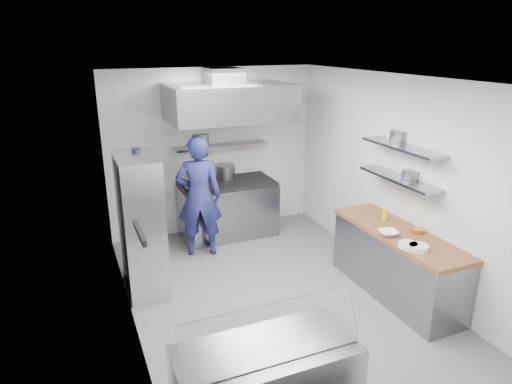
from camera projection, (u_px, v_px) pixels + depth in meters
name	position (u px, v px, depth m)	size (l,w,h in m)	color
floor	(273.00, 294.00, 6.07)	(5.00, 5.00, 0.00)	#606062
ceiling	(276.00, 78.00, 5.18)	(5.00, 5.00, 0.00)	silver
wall_back	(213.00, 151.00, 7.81)	(3.60, 0.02, 2.80)	white
wall_front	(415.00, 293.00, 3.44)	(3.60, 0.02, 2.80)	white
wall_left	(125.00, 215.00, 4.96)	(5.00, 0.02, 2.80)	white
wall_right	(393.00, 178.00, 6.28)	(5.00, 0.02, 2.80)	white
gas_range	(228.00, 210.00, 7.80)	(1.60, 0.80, 0.90)	gray
cooktop	(227.00, 183.00, 7.64)	(1.57, 0.78, 0.06)	black
stock_pot_left	(194.00, 181.00, 7.31)	(0.31, 0.31, 0.20)	slate
stock_pot_mid	(225.00, 171.00, 7.78)	(0.34, 0.34, 0.24)	slate
over_range_shelf	(222.00, 146.00, 7.67)	(1.60, 0.30, 0.04)	gray
shelf_pot_a	(200.00, 139.00, 7.66)	(0.29, 0.29, 0.18)	slate
extractor_hood	(229.00, 102.00, 7.06)	(1.90, 1.15, 0.55)	gray
hood_duct	(224.00, 76.00, 7.13)	(0.55, 0.55, 0.24)	slate
red_firebox	(140.00, 158.00, 7.29)	(0.22, 0.10, 0.26)	red
chef	(199.00, 196.00, 6.95)	(0.69, 0.45, 1.89)	navy
wire_rack	(141.00, 225.00, 5.93)	(0.50, 0.90, 1.85)	silver
rack_bin_a	(139.00, 227.00, 6.18)	(0.15, 0.19, 0.17)	white
rack_bin_b	(133.00, 187.00, 6.22)	(0.15, 0.20, 0.17)	yellow
rack_jar	(137.00, 155.00, 5.88)	(0.12, 0.12, 0.18)	black
knife_strip	(140.00, 233.00, 4.14)	(0.04, 0.55, 0.05)	black
prep_counter_base	(396.00, 265.00, 5.95)	(0.62, 2.00, 0.84)	gray
prep_counter_top	(399.00, 234.00, 5.81)	(0.65, 2.04, 0.06)	brown
plate_stack_a	(419.00, 247.00, 5.28)	(0.23, 0.23, 0.06)	white
plate_stack_b	(408.00, 245.00, 5.34)	(0.23, 0.23, 0.06)	white
copper_pan	(418.00, 231.00, 5.74)	(0.17, 0.17, 0.06)	#C47937
squeeze_bottle	(385.00, 214.00, 6.13)	(0.05, 0.05, 0.18)	yellow
mixing_bowl	(388.00, 233.00, 5.68)	(0.24, 0.24, 0.06)	white
wall_shelf_lower	(399.00, 179.00, 5.93)	(0.30, 1.30, 0.04)	gray
wall_shelf_upper	(402.00, 147.00, 5.80)	(0.30, 1.30, 0.04)	gray
shelf_pot_c	(410.00, 175.00, 5.85)	(0.21, 0.21, 0.10)	slate
shelf_pot_d	(400.00, 136.00, 6.04)	(0.26, 0.26, 0.14)	slate
display_glass	(273.00, 333.00, 3.51)	(1.47, 0.02, 0.45)	silver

